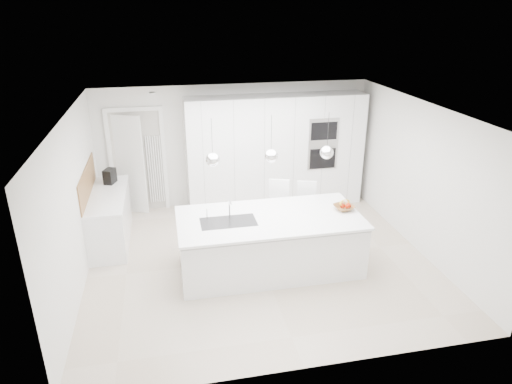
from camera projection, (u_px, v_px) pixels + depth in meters
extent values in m
plane|color=beige|center=(260.00, 260.00, 7.59)|extent=(5.50, 5.50, 0.00)
plane|color=silver|center=(234.00, 145.00, 9.37)|extent=(5.50, 0.00, 5.50)
plane|color=silver|center=(74.00, 205.00, 6.60)|extent=(0.00, 5.00, 5.00)
plane|color=white|center=(260.00, 111.00, 6.63)|extent=(5.50, 5.50, 0.00)
cube|color=white|center=(276.00, 152.00, 9.29)|extent=(3.60, 0.60, 2.30)
cube|color=white|center=(125.00, 165.00, 8.98)|extent=(0.76, 0.38, 2.00)
cube|color=white|center=(110.00, 219.00, 8.05)|extent=(0.60, 1.80, 0.86)
cube|color=white|center=(107.00, 195.00, 7.88)|extent=(0.62, 1.82, 0.04)
cube|color=olive|center=(87.00, 182.00, 7.72)|extent=(0.02, 1.80, 0.50)
cube|color=white|center=(270.00, 245.00, 7.17)|extent=(2.80, 1.20, 0.86)
cube|color=white|center=(270.00, 218.00, 7.04)|extent=(2.84, 1.40, 0.04)
cylinder|color=white|center=(229.00, 207.00, 7.00)|extent=(0.02, 0.02, 0.30)
sphere|color=white|center=(213.00, 160.00, 6.45)|extent=(0.20, 0.20, 0.20)
sphere|color=white|center=(271.00, 156.00, 6.61)|extent=(0.20, 0.20, 0.20)
sphere|color=white|center=(327.00, 152.00, 6.77)|extent=(0.20, 0.20, 0.20)
imported|color=olive|center=(344.00, 208.00, 7.26)|extent=(0.36, 0.36, 0.08)
cube|color=black|center=(110.00, 176.00, 8.31)|extent=(0.24, 0.29, 0.27)
sphere|color=#A31904|center=(347.00, 206.00, 7.23)|extent=(0.07, 0.07, 0.07)
sphere|color=#A31904|center=(348.00, 206.00, 7.25)|extent=(0.08, 0.08, 0.08)
sphere|color=#A31904|center=(342.00, 206.00, 7.24)|extent=(0.08, 0.08, 0.08)
torus|color=gold|center=(345.00, 203.00, 7.25)|extent=(0.23, 0.17, 0.21)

